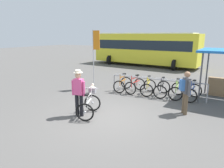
# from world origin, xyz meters

# --- Properties ---
(ground_plane) EXTENTS (80.00, 80.00, 0.00)m
(ground_plane) POSITION_xyz_m (0.00, 0.00, 0.00)
(ground_plane) COLOR #514F4C
(bike_rack_rail) EXTENTS (4.60, 0.30, 0.88)m
(bike_rack_rail) POSITION_xyz_m (0.76, 3.41, 0.70)
(bike_rack_rail) COLOR #99999E
(bike_rack_rail) RESTS_ON ground
(racked_bike_orange) EXTENTS (0.76, 1.17, 0.98)m
(racked_bike_orange) POSITION_xyz_m (-1.11, 3.49, 0.37)
(racked_bike_orange) COLOR black
(racked_bike_orange) RESTS_ON ground
(racked_bike_red) EXTENTS (0.74, 1.14, 0.97)m
(racked_bike_red) POSITION_xyz_m (-0.41, 3.53, 0.37)
(racked_bike_red) COLOR black
(racked_bike_red) RESTS_ON ground
(racked_bike_yellow) EXTENTS (0.86, 1.19, 0.97)m
(racked_bike_yellow) POSITION_xyz_m (0.29, 3.57, 0.37)
(racked_bike_yellow) COLOR black
(racked_bike_yellow) RESTS_ON ground
(racked_bike_black) EXTENTS (0.79, 1.16, 0.97)m
(racked_bike_black) POSITION_xyz_m (0.99, 3.61, 0.37)
(racked_bike_black) COLOR black
(racked_bike_black) RESTS_ON ground
(racked_bike_lime) EXTENTS (0.77, 1.16, 0.97)m
(racked_bike_lime) POSITION_xyz_m (1.69, 3.64, 0.37)
(racked_bike_lime) COLOR black
(racked_bike_lime) RESTS_ON ground
(racked_bike_blue) EXTENTS (0.72, 1.12, 0.97)m
(racked_bike_blue) POSITION_xyz_m (2.39, 3.68, 0.37)
(racked_bike_blue) COLOR black
(racked_bike_blue) RESTS_ON ground
(featured_bicycle) EXTENTS (1.00, 1.26, 1.09)m
(featured_bicycle) POSITION_xyz_m (-0.62, -0.13, 0.49)
(featured_bicycle) COLOR black
(featured_bicycle) RESTS_ON ground
(person_with_featured_bike) EXTENTS (0.52, 0.32, 1.72)m
(person_with_featured_bike) POSITION_xyz_m (-0.89, -0.42, 0.95)
(person_with_featured_bike) COLOR black
(person_with_featured_bike) RESTS_ON ground
(pedestrian_with_backpack) EXTENTS (0.44, 0.47, 1.64)m
(pedestrian_with_backpack) POSITION_xyz_m (2.42, 1.72, 0.94)
(pedestrian_with_backpack) COLOR brown
(pedestrian_with_backpack) RESTS_ON ground
(bus_distant) EXTENTS (10.12, 3.76, 3.08)m
(bus_distant) POSITION_xyz_m (-3.53, 12.80, 1.74)
(bus_distant) COLOR yellow
(bus_distant) RESTS_ON ground
(banner_flag) EXTENTS (0.45, 0.05, 3.20)m
(banner_flag) POSITION_xyz_m (-2.67, 3.23, 2.23)
(banner_flag) COLOR #B2B2B7
(banner_flag) RESTS_ON ground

